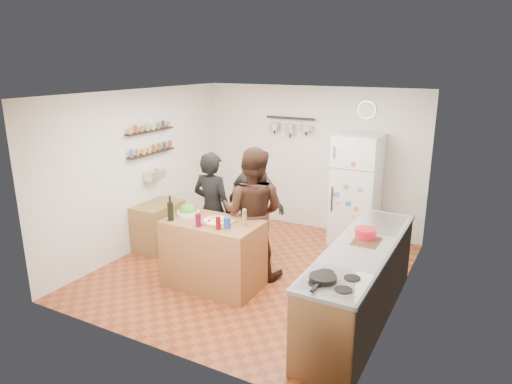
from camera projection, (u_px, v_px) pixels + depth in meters
The scene contains 26 objects.
room_shell at pixel (266, 180), 6.55m from camera, with size 4.20×4.20×4.20m.
prep_island at pixel (213, 254), 6.02m from camera, with size 1.25×0.72×0.91m, color brown.
pizza_board at pixel (217, 222), 5.83m from camera, with size 0.42×0.34×0.02m, color #965F36.
pizza at pixel (217, 221), 5.83m from camera, with size 0.34×0.34×0.02m, color beige.
salad_bowl at pixel (188, 213), 6.11m from camera, with size 0.30×0.30×0.06m, color silver.
wine_bottle at pixel (170, 211), 5.90m from camera, with size 0.08×0.08×0.24m, color black.
wine_glass_near at pixel (198, 220), 5.68m from camera, with size 0.07×0.07×0.17m, color #55071F.
wine_glass_far at pixel (218, 223), 5.60m from camera, with size 0.06×0.06×0.15m, color #5D0808.
pepper_mill at pixel (245, 219), 5.70m from camera, with size 0.06×0.06×0.18m, color olive.
salt_canister at pixel (227, 223), 5.63m from camera, with size 0.09×0.09×0.14m, color navy.
person_left at pixel (212, 210), 6.56m from camera, with size 0.62×0.40×1.69m, color black.
person_center at pixel (252, 213), 6.22m from camera, with size 0.88×0.68×1.81m, color black.
person_back at pixel (256, 205), 6.70m from camera, with size 1.02×0.42×1.73m, color #312E2B.
counter_run at pixel (360, 284), 5.20m from camera, with size 0.63×2.63×0.90m, color #9E7042.
stove_top at pixel (334, 282), 4.27m from camera, with size 0.60×0.62×0.02m, color white.
skillet at pixel (323, 278), 4.27m from camera, with size 0.26×0.26×0.05m, color black.
sink at pixel (381, 224), 5.79m from camera, with size 0.50×0.80×0.03m, color silver.
cutting_board at pixel (366, 242), 5.21m from camera, with size 0.30×0.40×0.02m, color brown.
red_bowl at pixel (365, 233), 5.33m from camera, with size 0.25×0.25×0.10m, color red.
fridge at pixel (356, 190), 7.37m from camera, with size 0.70×0.68×1.80m, color white.
wall_clock at pixel (367, 110), 7.30m from camera, with size 0.30×0.30×0.03m, color silver.
spice_shelf_lower at pixel (152, 153), 7.20m from camera, with size 0.12×1.00×0.03m, color black.
spice_shelf_upper at pixel (150, 131), 7.10m from camera, with size 0.12×1.00×0.03m, color black.
produce_basket at pixel (155, 175), 7.29m from camera, with size 0.18×0.35×0.14m, color silver.
side_table at pixel (159, 226), 7.30m from camera, with size 0.50×0.80×0.73m, color olive.
pot_rack at pixel (290, 118), 7.88m from camera, with size 0.90×0.04×0.04m, color black.
Camera 1 is at (2.89, -5.26, 2.91)m, focal length 32.00 mm.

